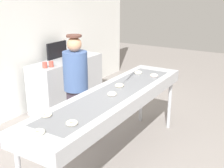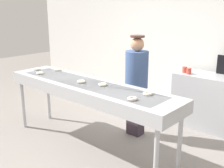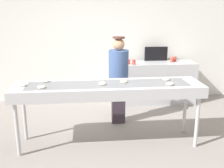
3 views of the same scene
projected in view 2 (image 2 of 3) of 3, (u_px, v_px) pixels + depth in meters
name	position (u px, v px, depth m)	size (l,w,h in m)	color
ground_plane	(89.00, 146.00, 4.10)	(16.00, 16.00, 0.00)	gray
back_wall	(173.00, 34.00, 5.34)	(8.00, 0.12, 3.03)	white
fryer_conveyor	(87.00, 89.00, 3.86)	(2.87, 0.68, 0.98)	#B7BABF
sugar_donut_0	(81.00, 81.00, 3.87)	(0.11, 0.11, 0.03)	white
sugar_donut_1	(148.00, 94.00, 3.33)	(0.11, 0.11, 0.03)	white
sugar_donut_2	(58.00, 70.00, 4.61)	(0.11, 0.11, 0.03)	#F0E5CD
sugar_donut_3	(132.00, 99.00, 3.14)	(0.11, 0.11, 0.03)	white
sugar_donut_4	(36.00, 69.00, 4.66)	(0.11, 0.11, 0.03)	white
sugar_donut_5	(103.00, 84.00, 3.72)	(0.11, 0.11, 0.03)	#F9EDC4
sugar_donut_6	(40.00, 73.00, 4.37)	(0.11, 0.11, 0.03)	white
worker_baker	(136.00, 80.00, 4.27)	(0.36, 0.36, 1.61)	#352B36
prep_counter	(224.00, 105.00, 4.49)	(1.66, 0.55, 0.92)	#B7BABF
paper_cup_0	(189.00, 71.00, 4.61)	(0.08, 0.08, 0.10)	#CC4C3F
paper_cup_3	(185.00, 70.00, 4.71)	(0.08, 0.08, 0.10)	#CC4C3F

